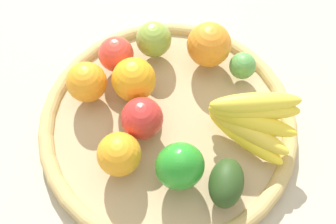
{
  "coord_description": "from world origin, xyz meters",
  "views": [
    {
      "loc": [
        0.02,
        -0.34,
        0.65
      ],
      "look_at": [
        0.0,
        0.0,
        0.05
      ],
      "focal_mm": 41.94,
      "sensor_mm": 36.0,
      "label": 1
    }
  ],
  "objects": [
    {
      "name": "ground_plane",
      "position": [
        0.0,
        0.0,
        0.0
      ],
      "size": [
        2.4,
        2.4,
        0.0
      ],
      "primitive_type": "plane",
      "color": "#B6AE96",
      "rests_on": "ground"
    },
    {
      "name": "avocado",
      "position": [
        0.1,
        -0.13,
        0.06
      ],
      "size": [
        0.07,
        0.09,
        0.06
      ],
      "primitive_type": "ellipsoid",
      "rotation": [
        0.0,
        0.0,
        4.53
      ],
      "color": "#253F18",
      "rests_on": "basket"
    },
    {
      "name": "orange_0",
      "position": [
        -0.06,
        0.05,
        0.07
      ],
      "size": [
        0.09,
        0.09,
        0.08
      ],
      "primitive_type": "sphere",
      "rotation": [
        0.0,
        0.0,
        0.1
      ],
      "color": "orange",
      "rests_on": "basket"
    },
    {
      "name": "lime_0",
      "position": [
        0.13,
        0.1,
        0.06
      ],
      "size": [
        0.06,
        0.06,
        0.05
      ],
      "primitive_type": "sphere",
      "rotation": [
        0.0,
        0.0,
        2.97
      ],
      "color": "#509246",
      "rests_on": "basket"
    },
    {
      "name": "apple_0",
      "position": [
        -0.03,
        0.15,
        0.07
      ],
      "size": [
        0.09,
        0.09,
        0.07
      ],
      "primitive_type": "sphere",
      "rotation": [
        0.0,
        0.0,
        4.27
      ],
      "color": "#82A13C",
      "rests_on": "basket"
    },
    {
      "name": "orange_1",
      "position": [
        -0.07,
        -0.09,
        0.07
      ],
      "size": [
        0.09,
        0.09,
        0.07
      ],
      "primitive_type": "sphere",
      "rotation": [
        0.0,
        0.0,
        4.94
      ],
      "color": "orange",
      "rests_on": "basket"
    },
    {
      "name": "apple_1",
      "position": [
        -0.1,
        0.11,
        0.07
      ],
      "size": [
        0.09,
        0.09,
        0.07
      ],
      "primitive_type": "sphere",
      "rotation": [
        0.0,
        0.0,
        5.89
      ],
      "color": "red",
      "rests_on": "basket"
    },
    {
      "name": "orange_2",
      "position": [
        0.07,
        0.14,
        0.08
      ],
      "size": [
        0.11,
        0.11,
        0.08
      ],
      "primitive_type": "sphere",
      "rotation": [
        0.0,
        0.0,
        1.04
      ],
      "color": "orange",
      "rests_on": "basket"
    },
    {
      "name": "orange_3",
      "position": [
        -0.15,
        0.04,
        0.07
      ],
      "size": [
        0.09,
        0.09,
        0.07
      ],
      "primitive_type": "sphere",
      "rotation": [
        0.0,
        0.0,
        1.19
      ],
      "color": "orange",
      "rests_on": "basket"
    },
    {
      "name": "basket",
      "position": [
        0.0,
        0.0,
        0.02
      ],
      "size": [
        0.47,
        0.47,
        0.03
      ],
      "color": "tan",
      "rests_on": "ground_plane"
    },
    {
      "name": "banana_bunch",
      "position": [
        0.14,
        -0.02,
        0.08
      ],
      "size": [
        0.16,
        0.12,
        0.09
      ],
      "color": "yellow",
      "rests_on": "basket"
    },
    {
      "name": "apple_2",
      "position": [
        -0.04,
        -0.02,
        0.07
      ],
      "size": [
        0.1,
        0.1,
        0.07
      ],
      "primitive_type": "sphere",
      "rotation": [
        0.0,
        0.0,
        3.58
      ],
      "color": "red",
      "rests_on": "basket"
    },
    {
      "name": "bell_pepper",
      "position": [
        0.02,
        -0.11,
        0.08
      ],
      "size": [
        0.09,
        0.09,
        0.09
      ],
      "primitive_type": "ellipsoid",
      "rotation": [
        0.0,
        0.0,
        0.26
      ],
      "color": "#269027",
      "rests_on": "basket"
    }
  ]
}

